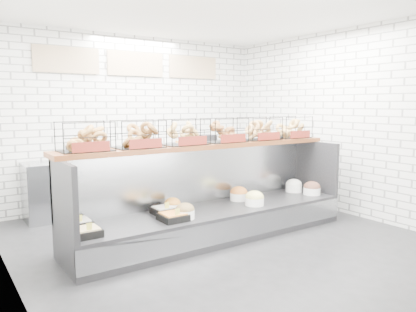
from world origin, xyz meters
TOP-DOWN VIEW (x-y plane):
  - ground at (0.00, 0.00)m, footprint 5.50×5.50m
  - room_shell at (0.00, 0.60)m, footprint 5.02×5.51m
  - display_case at (0.01, 0.34)m, footprint 4.00×0.90m
  - bagel_shelf at (-0.00, 0.52)m, footprint 4.10×0.50m
  - prep_counter at (0.00, 2.43)m, footprint 4.00×0.60m

SIDE VIEW (x-z plane):
  - ground at x=0.00m, z-range 0.00..0.00m
  - display_case at x=0.01m, z-range -0.27..0.93m
  - prep_counter at x=0.00m, z-range -0.13..1.07m
  - bagel_shelf at x=0.00m, z-range 1.19..1.59m
  - room_shell at x=0.00m, z-range 0.55..3.56m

